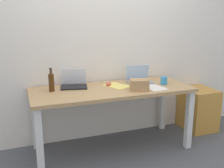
% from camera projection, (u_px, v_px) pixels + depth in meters
% --- Properties ---
extents(ground_plane, '(8.00, 8.00, 0.00)m').
position_uv_depth(ground_plane, '(112.00, 147.00, 3.26)').
color(ground_plane, '#515459').
extents(back_wall, '(5.20, 0.08, 2.60)m').
position_uv_depth(back_wall, '(100.00, 38.00, 3.33)').
color(back_wall, silver).
rests_on(back_wall, ground).
extents(desk, '(1.86, 0.73, 0.75)m').
position_uv_depth(desk, '(112.00, 96.00, 3.10)').
color(desk, tan).
rests_on(desk, ground).
extents(laptop_left, '(0.34, 0.30, 0.21)m').
position_uv_depth(laptop_left, '(74.00, 83.00, 3.12)').
color(laptop_left, black).
rests_on(laptop_left, desk).
extents(laptop_right, '(0.31, 0.26, 0.21)m').
position_uv_depth(laptop_right, '(139.00, 79.00, 3.34)').
color(laptop_right, gray).
rests_on(laptop_right, desk).
extents(beer_bottle, '(0.06, 0.06, 0.26)m').
position_uv_depth(beer_bottle, '(51.00, 82.00, 2.92)').
color(beer_bottle, '#47280F').
rests_on(beer_bottle, desk).
extents(computer_mouse, '(0.10, 0.12, 0.03)m').
position_uv_depth(computer_mouse, '(109.00, 84.00, 3.19)').
color(computer_mouse, '#D84C38').
rests_on(computer_mouse, desk).
extents(cardboard_box, '(0.24, 0.21, 0.12)m').
position_uv_depth(cardboard_box, '(139.00, 85.00, 2.98)').
color(cardboard_box, tan).
rests_on(cardboard_box, desk).
extents(coffee_mug, '(0.08, 0.08, 0.09)m').
position_uv_depth(coffee_mug, '(164.00, 81.00, 3.23)').
color(coffee_mug, '#338CC6').
rests_on(coffee_mug, desk).
extents(paper_sheet_near_back, '(0.31, 0.36, 0.00)m').
position_uv_depth(paper_sheet_near_back, '(117.00, 86.00, 3.18)').
color(paper_sheet_near_back, '#F4E06B').
rests_on(paper_sheet_near_back, desk).
extents(paper_sheet_front_right, '(0.25, 0.32, 0.00)m').
position_uv_depth(paper_sheet_front_right, '(154.00, 87.00, 3.10)').
color(paper_sheet_front_right, white).
rests_on(paper_sheet_front_right, desk).
extents(filing_cabinet, '(0.40, 0.48, 0.58)m').
position_uv_depth(filing_cabinet, '(198.00, 109.00, 3.76)').
color(filing_cabinet, '#C68938').
rests_on(filing_cabinet, ground).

